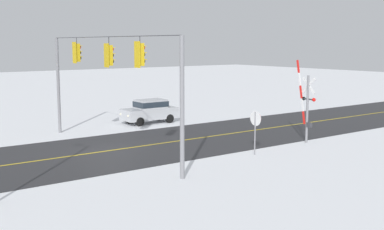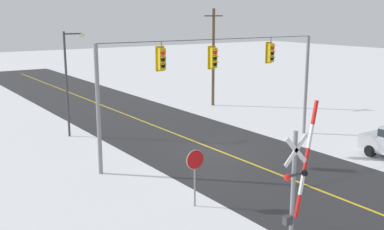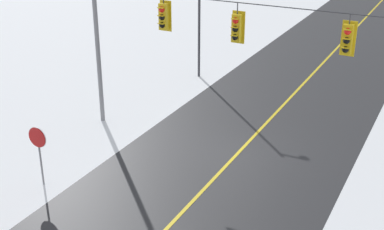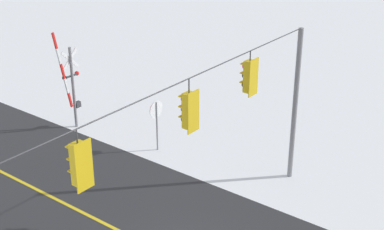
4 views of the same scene
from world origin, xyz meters
The scene contains 5 objects.
ground_plane centered at (0.00, 0.00, 0.00)m, with size 160.00×160.00×0.00m, color white.
signal_span centered at (0.00, -0.01, 4.24)m, with size 14.20×0.47×6.22m.
stop_sign centered at (-5.47, -5.81, 1.71)m, with size 0.80×0.09×2.35m.
railroad_crossing centered at (-4.84, -10.53, 2.31)m, with size 1.42×0.31×4.88m.
parked_car_silver centered at (6.91, -6.90, 0.95)m, with size 1.84×4.21×1.74m.
Camera 1 is at (-24.28, 12.21, 5.87)m, focal length 46.60 mm.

